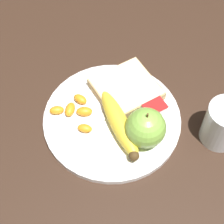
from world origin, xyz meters
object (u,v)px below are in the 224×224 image
object	(u,v)px
juice_glass	(223,125)
banana	(118,125)
apple	(146,128)
fork	(107,111)
bread_slice	(126,89)
plate	(112,119)
jam_packet	(154,108)

from	to	relation	value
juice_glass	banana	world-z (taller)	juice_glass
apple	fork	size ratio (longest dim) A/B	0.50
bread_slice	fork	bearing A→B (deg)	22.17
plate	banana	distance (m)	0.04
banana	fork	xyz separation A→B (m)	(-0.00, -0.05, -0.02)
apple	banana	size ratio (longest dim) A/B	0.51
banana	plate	bearing A→B (deg)	-95.75
plate	apple	distance (m)	0.09
banana	juice_glass	bearing A→B (deg)	147.99
juice_glass	fork	bearing A→B (deg)	-42.44
banana	fork	distance (m)	0.05
plate	juice_glass	size ratio (longest dim) A/B	3.04
bread_slice	fork	size ratio (longest dim) A/B	0.72
juice_glass	apple	world-z (taller)	apple
apple	jam_packet	distance (m)	0.07
juice_glass	apple	size ratio (longest dim) A/B	1.06
plate	jam_packet	world-z (taller)	jam_packet
apple	fork	xyz separation A→B (m)	(0.03, -0.09, -0.04)
juice_glass	bread_slice	world-z (taller)	juice_glass
banana	jam_packet	xyz separation A→B (m)	(-0.08, -0.00, -0.01)
juice_glass	apple	xyz separation A→B (m)	(0.13, -0.06, 0.01)
plate	fork	bearing A→B (deg)	-84.44
plate	fork	size ratio (longest dim) A/B	1.61
apple	banana	world-z (taller)	apple
plate	fork	world-z (taller)	fork
plate	fork	xyz separation A→B (m)	(0.00, -0.02, 0.01)
juice_glass	apple	bearing A→B (deg)	-25.16
bread_slice	jam_packet	bearing A→B (deg)	109.32
juice_glass	plate	bearing A→B (deg)	-39.40
plate	jam_packet	xyz separation A→B (m)	(-0.08, 0.03, 0.01)
plate	bread_slice	size ratio (longest dim) A/B	2.25
plate	banana	world-z (taller)	banana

